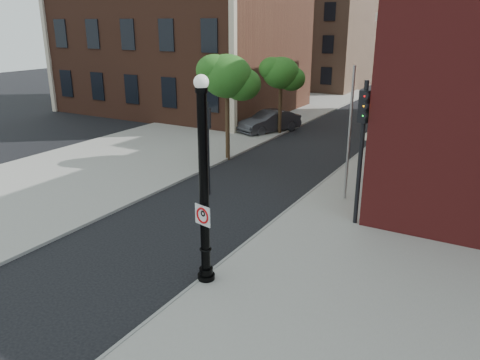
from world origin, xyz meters
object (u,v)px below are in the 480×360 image
Objects in this scene: no_parking_sign at (203,215)px; traffic_signal_right at (363,131)px; lamppost at (204,194)px; traffic_signal_left at (208,134)px; parked_car at (270,122)px.

no_parking_sign is 7.03m from traffic_signal_right.
lamppost reaches higher than traffic_signal_right.
traffic_signal_right is (6.70, -0.09, 0.87)m from traffic_signal_left.
no_parking_sign is at bearing -76.53° from lamppost.
lamppost is at bearing -45.72° from parked_car.
traffic_signal_right is at bearing -18.09° from traffic_signal_left.
traffic_signal_left is at bearing 135.42° from no_parking_sign.
traffic_signal_left is 6.75m from traffic_signal_right.
no_parking_sign is 0.11× the size of traffic_signal_right.
no_parking_sign is at bearing -91.18° from traffic_signal_right.
traffic_signal_right is at bearing -28.87° from parked_car.
parked_car is (-7.34, 18.95, -2.04)m from lamppost.
lamppost is 0.60m from no_parking_sign.
lamppost is 6.81m from traffic_signal_right.
lamppost reaches higher than traffic_signal_left.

